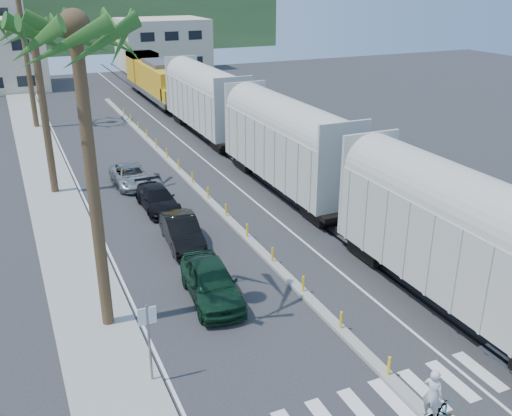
{
  "coord_description": "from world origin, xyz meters",
  "views": [
    {
      "loc": [
        -10.42,
        -13.45,
        12.56
      ],
      "look_at": [
        0.14,
        10.21,
        2.0
      ],
      "focal_mm": 40.0,
      "sensor_mm": 36.0,
      "label": 1
    }
  ],
  "objects_px": {
    "car_lead": "(211,282)",
    "street_sign": "(148,333)",
    "car_second": "(182,231)",
    "cyclist": "(432,412)"
  },
  "relations": [
    {
      "from": "street_sign",
      "to": "car_lead",
      "type": "xyz_separation_m",
      "value": [
        3.62,
        4.2,
        -1.16
      ]
    },
    {
      "from": "car_lead",
      "to": "cyclist",
      "type": "distance_m",
      "value": 10.26
    },
    {
      "from": "street_sign",
      "to": "cyclist",
      "type": "relative_size",
      "value": 1.33
    },
    {
      "from": "street_sign",
      "to": "car_second",
      "type": "xyz_separation_m",
      "value": [
        4.06,
        9.78,
        -1.24
      ]
    },
    {
      "from": "street_sign",
      "to": "car_second",
      "type": "relative_size",
      "value": 0.66
    },
    {
      "from": "car_lead",
      "to": "cyclist",
      "type": "xyz_separation_m",
      "value": [
        3.37,
        -9.69,
        -0.13
      ]
    },
    {
      "from": "car_lead",
      "to": "street_sign",
      "type": "bearing_deg",
      "value": -125.92
    },
    {
      "from": "street_sign",
      "to": "cyclist",
      "type": "xyz_separation_m",
      "value": [
        6.99,
        -5.49,
        -1.28
      ]
    },
    {
      "from": "car_second",
      "to": "cyclist",
      "type": "height_order",
      "value": "cyclist"
    },
    {
      "from": "car_second",
      "to": "cyclist",
      "type": "xyz_separation_m",
      "value": [
        2.93,
        -15.27,
        -0.04
      ]
    }
  ]
}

